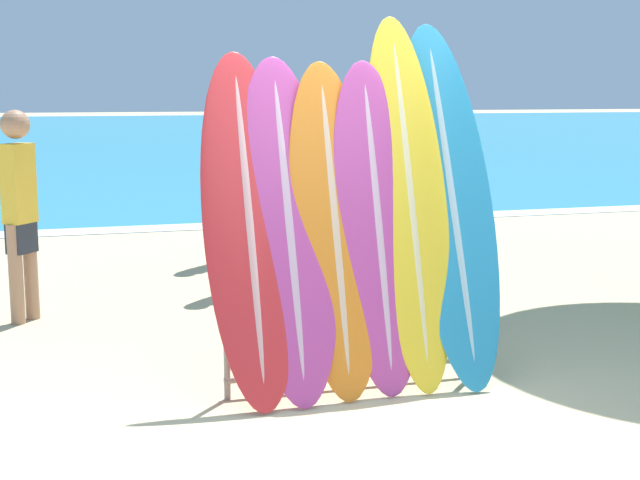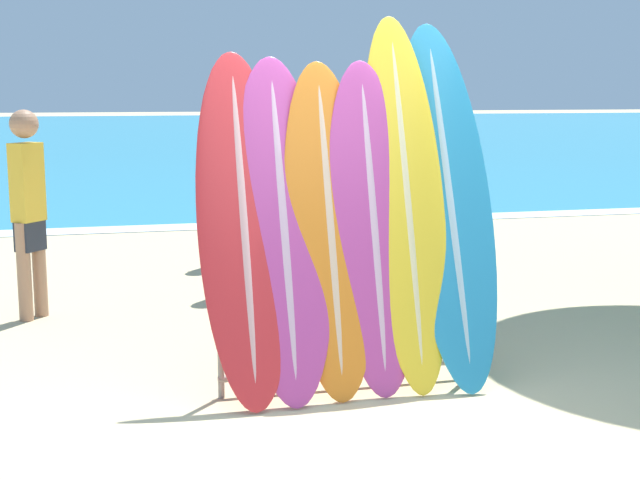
{
  "view_description": "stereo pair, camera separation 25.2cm",
  "coord_description": "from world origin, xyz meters",
  "px_view_note": "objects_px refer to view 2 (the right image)",
  "views": [
    {
      "loc": [
        -1.66,
        -4.5,
        1.87
      ],
      "look_at": [
        0.09,
        1.5,
        0.83
      ],
      "focal_mm": 50.0,
      "sensor_mm": 36.0,
      "label": 1
    },
    {
      "loc": [
        -1.42,
        -4.56,
        1.87
      ],
      "look_at": [
        0.09,
        1.5,
        0.83
      ],
      "focal_mm": 50.0,
      "sensor_mm": 36.0,
      "label": 2
    }
  ],
  "objects_px": {
    "surfboard_slot_0": "(243,225)",
    "person_mid_beach": "(236,181)",
    "surfboard_slot_3": "(373,225)",
    "person_near_water": "(28,206)",
    "surfboard_slot_5": "(448,201)",
    "surfboard_slot_2": "(330,227)",
    "surfboard_slot_4": "(406,200)",
    "person_far_left": "(248,197)",
    "surfboard_slot_1": "(283,226)",
    "surfboard_rack": "(350,321)"
  },
  "relations": [
    {
      "from": "surfboard_slot_0",
      "to": "surfboard_slot_2",
      "type": "distance_m",
      "value": 0.54
    },
    {
      "from": "surfboard_slot_2",
      "to": "surfboard_slot_5",
      "type": "bearing_deg",
      "value": 5.08
    },
    {
      "from": "surfboard_slot_3",
      "to": "surfboard_slot_2",
      "type": "bearing_deg",
      "value": 177.9
    },
    {
      "from": "surfboard_rack",
      "to": "person_near_water",
      "type": "xyz_separation_m",
      "value": [
        -2.08,
        2.34,
        0.5
      ]
    },
    {
      "from": "surfboard_slot_3",
      "to": "person_near_water",
      "type": "distance_m",
      "value": 3.21
    },
    {
      "from": "surfboard_slot_1",
      "to": "surfboard_slot_5",
      "type": "distance_m",
      "value": 1.12
    },
    {
      "from": "surfboard_slot_1",
      "to": "person_mid_beach",
      "type": "relative_size",
      "value": 1.27
    },
    {
      "from": "surfboard_slot_0",
      "to": "person_mid_beach",
      "type": "xyz_separation_m",
      "value": [
        0.61,
        4.35,
        -0.16
      ]
    },
    {
      "from": "person_near_water",
      "to": "surfboard_rack",
      "type": "bearing_deg",
      "value": -99.37
    },
    {
      "from": "surfboard_slot_0",
      "to": "surfboard_slot_5",
      "type": "bearing_deg",
      "value": 1.97
    },
    {
      "from": "person_mid_beach",
      "to": "surfboard_slot_1",
      "type": "bearing_deg",
      "value": 76.93
    },
    {
      "from": "surfboard_rack",
      "to": "person_far_left",
      "type": "height_order",
      "value": "person_far_left"
    },
    {
      "from": "surfboard_slot_5",
      "to": "surfboard_slot_2",
      "type": "bearing_deg",
      "value": -174.92
    },
    {
      "from": "person_near_water",
      "to": "person_far_left",
      "type": "relative_size",
      "value": 1.06
    },
    {
      "from": "person_far_left",
      "to": "person_near_water",
      "type": "bearing_deg",
      "value": 177.66
    },
    {
      "from": "surfboard_slot_2",
      "to": "person_far_left",
      "type": "height_order",
      "value": "surfboard_slot_2"
    },
    {
      "from": "surfboard_slot_0",
      "to": "surfboard_slot_4",
      "type": "height_order",
      "value": "surfboard_slot_4"
    },
    {
      "from": "surfboard_slot_5",
      "to": "person_far_left",
      "type": "relative_size",
      "value": 1.44
    },
    {
      "from": "surfboard_slot_3",
      "to": "surfboard_slot_4",
      "type": "bearing_deg",
      "value": 11.93
    },
    {
      "from": "person_mid_beach",
      "to": "surfboard_slot_0",
      "type": "bearing_deg",
      "value": 73.71
    },
    {
      "from": "surfboard_slot_4",
      "to": "person_mid_beach",
      "type": "bearing_deg",
      "value": 95.89
    },
    {
      "from": "surfboard_rack",
      "to": "surfboard_slot_0",
      "type": "distance_m",
      "value": 0.92
    },
    {
      "from": "person_mid_beach",
      "to": "person_far_left",
      "type": "bearing_deg",
      "value": 77.8
    },
    {
      "from": "surfboard_slot_1",
      "to": "person_mid_beach",
      "type": "distance_m",
      "value": 4.37
    },
    {
      "from": "surfboard_rack",
      "to": "surfboard_slot_1",
      "type": "height_order",
      "value": "surfboard_slot_1"
    },
    {
      "from": "surfboard_rack",
      "to": "surfboard_slot_0",
      "type": "relative_size",
      "value": 0.79
    },
    {
      "from": "person_mid_beach",
      "to": "surfboard_slot_3",
      "type": "bearing_deg",
      "value": 84.42
    },
    {
      "from": "surfboard_slot_3",
      "to": "person_mid_beach",
      "type": "xyz_separation_m",
      "value": [
        -0.21,
        4.38,
        -0.13
      ]
    },
    {
      "from": "surfboard_slot_4",
      "to": "person_mid_beach",
      "type": "distance_m",
      "value": 4.36
    },
    {
      "from": "surfboard_rack",
      "to": "surfboard_slot_5",
      "type": "relative_size",
      "value": 0.72
    },
    {
      "from": "surfboard_slot_5",
      "to": "person_near_water",
      "type": "height_order",
      "value": "surfboard_slot_5"
    },
    {
      "from": "surfboard_rack",
      "to": "person_near_water",
      "type": "relative_size",
      "value": 0.98
    },
    {
      "from": "person_near_water",
      "to": "surfboard_slot_5",
      "type": "bearing_deg",
      "value": -89.62
    },
    {
      "from": "surfboard_slot_1",
      "to": "person_far_left",
      "type": "bearing_deg",
      "value": 84.85
    },
    {
      "from": "surfboard_slot_5",
      "to": "person_mid_beach",
      "type": "relative_size",
      "value": 1.41
    },
    {
      "from": "surfboard_slot_3",
      "to": "surfboard_slot_5",
      "type": "xyz_separation_m",
      "value": [
        0.54,
        0.08,
        0.13
      ]
    },
    {
      "from": "surfboard_rack",
      "to": "surfboard_slot_4",
      "type": "xyz_separation_m",
      "value": [
        0.39,
        0.09,
        0.75
      ]
    },
    {
      "from": "surfboard_slot_2",
      "to": "surfboard_slot_5",
      "type": "relative_size",
      "value": 0.89
    },
    {
      "from": "person_near_water",
      "to": "surfboard_slot_2",
      "type": "bearing_deg",
      "value": -100.49
    },
    {
      "from": "person_near_water",
      "to": "person_far_left",
      "type": "height_order",
      "value": "person_near_water"
    },
    {
      "from": "surfboard_rack",
      "to": "surfboard_slot_4",
      "type": "distance_m",
      "value": 0.85
    },
    {
      "from": "surfboard_slot_4",
      "to": "person_mid_beach",
      "type": "xyz_separation_m",
      "value": [
        -0.45,
        4.33,
        -0.28
      ]
    },
    {
      "from": "surfboard_rack",
      "to": "person_far_left",
      "type": "bearing_deg",
      "value": 92.94
    },
    {
      "from": "surfboard_rack",
      "to": "surfboard_slot_2",
      "type": "relative_size",
      "value": 0.82
    },
    {
      "from": "surfboard_slot_2",
      "to": "surfboard_rack",
      "type": "bearing_deg",
      "value": -22.62
    },
    {
      "from": "surfboard_slot_1",
      "to": "person_far_left",
      "type": "height_order",
      "value": "surfboard_slot_1"
    },
    {
      "from": "surfboard_slot_1",
      "to": "person_mid_beach",
      "type": "xyz_separation_m",
      "value": [
        0.36,
        4.36,
        -0.15
      ]
    },
    {
      "from": "surfboard_slot_2",
      "to": "surfboard_slot_4",
      "type": "distance_m",
      "value": 0.54
    },
    {
      "from": "surfboard_slot_1",
      "to": "person_near_water",
      "type": "height_order",
      "value": "surfboard_slot_1"
    },
    {
      "from": "surfboard_slot_0",
      "to": "person_near_water",
      "type": "distance_m",
      "value": 2.68
    }
  ]
}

